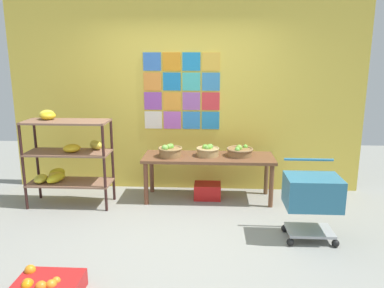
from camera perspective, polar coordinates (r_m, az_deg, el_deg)
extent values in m
plane|color=gray|center=(4.33, -2.63, -13.78)|extent=(9.23, 9.23, 0.00)
cube|color=#E1C346|center=(5.54, -1.06, 7.00)|extent=(5.11, 0.06, 2.74)
cube|color=#3970C0|center=(5.52, -6.03, 12.22)|extent=(0.25, 0.01, 0.25)
cube|color=orange|center=(5.48, -3.08, 12.27)|extent=(0.25, 0.01, 0.25)
cube|color=#2084BE|center=(5.46, -0.10, 12.28)|extent=(0.25, 0.01, 0.25)
cube|color=gold|center=(5.45, 2.90, 12.26)|extent=(0.25, 0.01, 0.25)
cube|color=orange|center=(5.53, -5.96, 9.33)|extent=(0.25, 0.01, 0.25)
cube|color=#1E7CBC|center=(5.50, -3.05, 9.36)|extent=(0.25, 0.01, 0.25)
cube|color=#41B5AF|center=(5.47, -0.10, 9.36)|extent=(0.25, 0.01, 0.25)
cube|color=teal|center=(5.46, 2.86, 9.34)|extent=(0.25, 0.01, 0.25)
cube|color=purple|center=(5.56, -5.89, 6.46)|extent=(0.25, 0.01, 0.25)
cube|color=orange|center=(5.52, -3.01, 6.46)|extent=(0.25, 0.01, 0.25)
cube|color=#9B59A9|center=(5.50, -0.10, 6.45)|extent=(0.25, 0.01, 0.25)
cube|color=#DD363D|center=(5.49, 2.83, 6.43)|extent=(0.25, 0.01, 0.25)
cube|color=silver|center=(5.60, -5.82, 3.62)|extent=(0.25, 0.01, 0.25)
cube|color=#B059BB|center=(5.56, -2.98, 3.61)|extent=(0.25, 0.01, 0.25)
cube|color=#3182CE|center=(5.54, -0.10, 3.58)|extent=(0.25, 0.01, 0.25)
cube|color=#2783BF|center=(5.53, 2.80, 3.55)|extent=(0.25, 0.01, 0.25)
cylinder|color=#331B18|center=(5.31, -24.04, -3.19)|extent=(0.04, 0.04, 1.14)
cylinder|color=#331B18|center=(4.92, -13.02, -3.60)|extent=(0.04, 0.04, 1.14)
cylinder|color=#331B18|center=(5.66, -22.25, -2.08)|extent=(0.04, 0.04, 1.14)
cylinder|color=#331B18|center=(5.29, -11.85, -2.37)|extent=(0.04, 0.04, 1.14)
cube|color=#855D48|center=(5.35, -17.76, -5.51)|extent=(1.09, 0.43, 0.03)
ellipsoid|color=yellow|center=(5.54, -19.61, -4.14)|extent=(0.25, 0.24, 0.14)
ellipsoid|color=gold|center=(5.42, -21.77, -4.86)|extent=(0.18, 0.25, 0.11)
ellipsoid|color=yellow|center=(5.50, -19.79, -4.43)|extent=(0.24, 0.26, 0.11)
ellipsoid|color=yellow|center=(5.35, -19.77, -4.85)|extent=(0.23, 0.32, 0.12)
cube|color=#855D48|center=(5.24, -18.07, -1.23)|extent=(1.09, 0.43, 0.02)
ellipsoid|color=yellow|center=(5.17, -17.61, -0.61)|extent=(0.28, 0.26, 0.11)
ellipsoid|color=gold|center=(5.25, -14.25, -0.12)|extent=(0.26, 0.26, 0.12)
cube|color=#855D48|center=(5.15, -18.39, 3.20)|extent=(1.09, 0.43, 0.02)
ellipsoid|color=yellow|center=(5.37, -20.99, 4.17)|extent=(0.26, 0.27, 0.12)
ellipsoid|color=yellow|center=(5.30, -20.81, 3.98)|extent=(0.26, 0.27, 0.10)
cube|color=brown|center=(5.20, 2.50, -2.04)|extent=(1.78, 0.60, 0.04)
cylinder|color=brown|center=(5.14, -6.93, -5.95)|extent=(0.06, 0.06, 0.58)
cylinder|color=brown|center=(5.12, 11.83, -6.20)|extent=(0.06, 0.06, 0.58)
cylinder|color=brown|center=(5.59, -6.07, -4.33)|extent=(0.06, 0.06, 0.58)
cylinder|color=brown|center=(5.57, 11.11, -4.56)|extent=(0.06, 0.06, 0.58)
cylinder|color=olive|center=(5.23, 7.19, -1.27)|extent=(0.34, 0.34, 0.10)
torus|color=olive|center=(5.22, 7.21, -0.76)|extent=(0.36, 0.36, 0.03)
sphere|color=#74BC35|center=(5.21, 7.18, -0.68)|extent=(0.07, 0.07, 0.07)
sphere|color=#6BBE36|center=(5.19, 6.86, -0.77)|extent=(0.07, 0.07, 0.07)
sphere|color=#7DB942|center=(5.21, 7.11, -0.57)|extent=(0.09, 0.09, 0.09)
sphere|color=#6CC13E|center=(5.31, 8.04, -0.40)|extent=(0.06, 0.06, 0.06)
sphere|color=#6FB847|center=(5.11, 6.83, -0.88)|extent=(0.07, 0.07, 0.07)
cylinder|color=tan|center=(5.19, 2.38, -1.24)|extent=(0.30, 0.30, 0.10)
torus|color=tan|center=(5.18, 2.38, -0.68)|extent=(0.32, 0.32, 0.02)
sphere|color=#75B93D|center=(5.18, 2.53, -0.54)|extent=(0.08, 0.08, 0.08)
sphere|color=#6CB43A|center=(5.17, 2.44, -0.50)|extent=(0.07, 0.07, 0.07)
sphere|color=#6CAF48|center=(5.22, 2.77, -0.41)|extent=(0.08, 0.08, 0.08)
sphere|color=#74AF48|center=(5.17, 2.34, -0.63)|extent=(0.09, 0.09, 0.09)
sphere|color=#68B337|center=(5.17, 2.54, -0.53)|extent=(0.09, 0.09, 0.09)
sphere|color=#76BF3E|center=(5.20, 2.00, -0.53)|extent=(0.09, 0.09, 0.09)
cylinder|color=olive|center=(5.16, -3.29, -1.28)|extent=(0.30, 0.30, 0.12)
torus|color=olive|center=(5.14, -3.30, -0.65)|extent=(0.33, 0.33, 0.03)
sphere|color=#66BA3B|center=(5.17, -3.22, -0.39)|extent=(0.09, 0.09, 0.09)
sphere|color=#73B93B|center=(5.17, -3.36, -0.40)|extent=(0.07, 0.07, 0.07)
sphere|color=#74AF41|center=(5.14, -3.52, -0.43)|extent=(0.08, 0.08, 0.08)
sphere|color=#7ABA4A|center=(5.08, -4.11, -0.60)|extent=(0.09, 0.09, 0.09)
cube|color=red|center=(5.38, 2.34, -7.06)|extent=(0.37, 0.29, 0.21)
cube|color=red|center=(3.60, -20.62, -19.44)|extent=(0.53, 0.36, 0.15)
sphere|color=orange|center=(3.47, -20.39, -19.22)|extent=(0.09, 0.09, 0.09)
sphere|color=orange|center=(3.56, -23.34, -18.71)|extent=(0.08, 0.08, 0.08)
sphere|color=orange|center=(3.51, -19.71, -18.80)|extent=(0.07, 0.07, 0.07)
sphere|color=orange|center=(3.54, -23.57, -18.94)|extent=(0.09, 0.09, 0.09)
sphere|color=orange|center=(3.71, -23.15, -17.04)|extent=(0.09, 0.09, 0.09)
sphere|color=orange|center=(3.48, -21.72, -19.30)|extent=(0.10, 0.10, 0.10)
sphere|color=orange|center=(3.55, -23.49, -18.68)|extent=(0.09, 0.09, 0.09)
sphere|color=black|center=(4.27, 14.56, -14.08)|extent=(0.08, 0.08, 0.08)
sphere|color=black|center=(4.38, 20.76, -13.78)|extent=(0.08, 0.08, 0.08)
sphere|color=black|center=(4.56, 13.76, -12.21)|extent=(0.08, 0.08, 0.08)
sphere|color=black|center=(4.67, 19.56, -12.00)|extent=(0.08, 0.08, 0.08)
cube|color=#A5A8AD|center=(4.44, 17.23, -12.30)|extent=(0.49, 0.35, 0.03)
cube|color=teal|center=(4.27, 17.64, -6.86)|extent=(0.57, 0.43, 0.34)
cylinder|color=teal|center=(4.41, 17.14, -2.26)|extent=(0.54, 0.03, 0.03)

